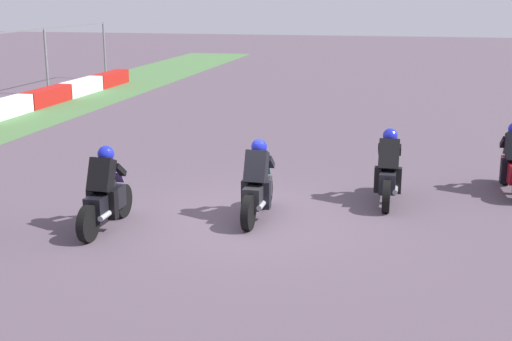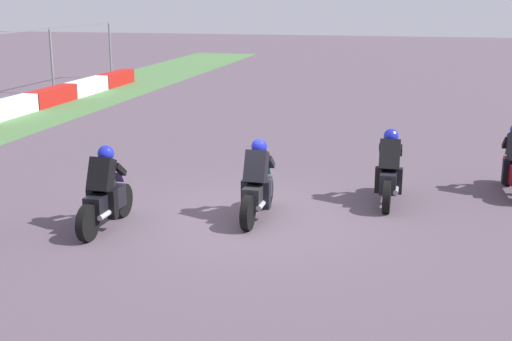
# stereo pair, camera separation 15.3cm
# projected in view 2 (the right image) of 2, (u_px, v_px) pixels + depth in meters

# --- Properties ---
(ground_plane) EXTENTS (120.00, 120.00, 0.00)m
(ground_plane) POSITION_uv_depth(u_px,v_px,m) (251.00, 217.00, 13.22)
(ground_plane) COLOR #554753
(rider_lane_b) EXTENTS (2.04, 0.54, 1.51)m
(rider_lane_b) POSITION_uv_depth(u_px,v_px,m) (389.00, 173.00, 14.01)
(rider_lane_b) COLOR black
(rider_lane_b) RESTS_ON ground_plane
(rider_lane_c) EXTENTS (2.04, 0.54, 1.51)m
(rider_lane_c) POSITION_uv_depth(u_px,v_px,m) (258.00, 186.00, 13.03)
(rider_lane_c) COLOR black
(rider_lane_c) RESTS_ON ground_plane
(rider_lane_d) EXTENTS (2.04, 0.54, 1.51)m
(rider_lane_d) POSITION_uv_depth(u_px,v_px,m) (105.00, 195.00, 12.48)
(rider_lane_d) COLOR black
(rider_lane_d) RESTS_ON ground_plane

